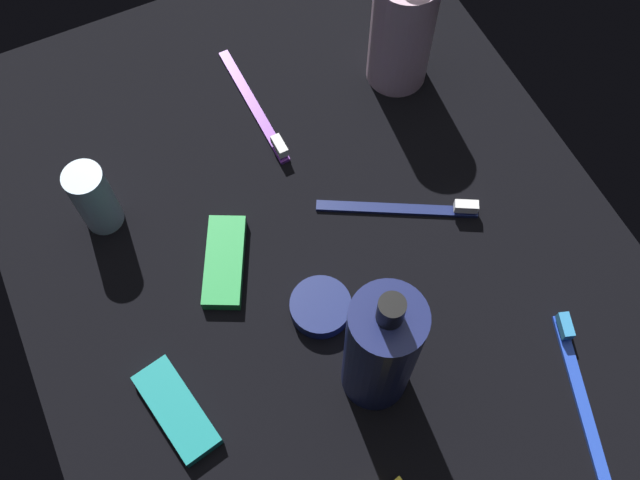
{
  "coord_description": "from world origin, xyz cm",
  "views": [
    {
      "loc": [
        29.82,
        -14.17,
        71.12
      ],
      "look_at": [
        0.0,
        0.0,
        3.0
      ],
      "focal_mm": 40.51,
      "sensor_mm": 36.0,
      "label": 1
    }
  ],
  "objects_px": {
    "bodywash_bottle": "(402,29)",
    "toothbrush_blue": "(580,390)",
    "snack_bar_teal": "(177,410)",
    "cream_tin_left": "(321,307)",
    "toothbrush_navy": "(407,208)",
    "lotion_bottle": "(381,350)",
    "snack_bar_green": "(225,262)",
    "deodorant_stick": "(94,198)",
    "toothbrush_purple": "(257,110)"
  },
  "relations": [
    {
      "from": "toothbrush_blue",
      "to": "toothbrush_navy",
      "type": "xyz_separation_m",
      "value": [
        -0.25,
        -0.06,
        0.0
      ]
    },
    {
      "from": "bodywash_bottle",
      "to": "cream_tin_left",
      "type": "xyz_separation_m",
      "value": [
        0.24,
        -0.22,
        -0.07
      ]
    },
    {
      "from": "snack_bar_green",
      "to": "cream_tin_left",
      "type": "bearing_deg",
      "value": 64.05
    },
    {
      "from": "deodorant_stick",
      "to": "snack_bar_green",
      "type": "height_order",
      "value": "deodorant_stick"
    },
    {
      "from": "snack_bar_teal",
      "to": "cream_tin_left",
      "type": "height_order",
      "value": "cream_tin_left"
    },
    {
      "from": "toothbrush_navy",
      "to": "snack_bar_teal",
      "type": "distance_m",
      "value": 0.33
    },
    {
      "from": "deodorant_stick",
      "to": "toothbrush_blue",
      "type": "relative_size",
      "value": 0.52
    },
    {
      "from": "lotion_bottle",
      "to": "bodywash_bottle",
      "type": "xyz_separation_m",
      "value": [
        -0.33,
        0.2,
        -0.01
      ]
    },
    {
      "from": "bodywash_bottle",
      "to": "snack_bar_green",
      "type": "height_order",
      "value": "bodywash_bottle"
    },
    {
      "from": "lotion_bottle",
      "to": "snack_bar_green",
      "type": "height_order",
      "value": "lotion_bottle"
    },
    {
      "from": "toothbrush_blue",
      "to": "toothbrush_navy",
      "type": "height_order",
      "value": "same"
    },
    {
      "from": "deodorant_stick",
      "to": "snack_bar_green",
      "type": "bearing_deg",
      "value": 42.22
    },
    {
      "from": "deodorant_stick",
      "to": "cream_tin_left",
      "type": "distance_m",
      "value": 0.27
    },
    {
      "from": "cream_tin_left",
      "to": "toothbrush_navy",
      "type": "bearing_deg",
      "value": 115.46
    },
    {
      "from": "lotion_bottle",
      "to": "snack_bar_teal",
      "type": "distance_m",
      "value": 0.21
    },
    {
      "from": "bodywash_bottle",
      "to": "toothbrush_blue",
      "type": "height_order",
      "value": "bodywash_bottle"
    },
    {
      "from": "toothbrush_blue",
      "to": "snack_bar_green",
      "type": "height_order",
      "value": "toothbrush_blue"
    },
    {
      "from": "toothbrush_purple",
      "to": "snack_bar_teal",
      "type": "xyz_separation_m",
      "value": [
        0.29,
        -0.21,
        0.0
      ]
    },
    {
      "from": "deodorant_stick",
      "to": "snack_bar_green",
      "type": "relative_size",
      "value": 0.87
    },
    {
      "from": "toothbrush_purple",
      "to": "cream_tin_left",
      "type": "distance_m",
      "value": 0.26
    },
    {
      "from": "bodywash_bottle",
      "to": "snack_bar_teal",
      "type": "xyz_separation_m",
      "value": [
        0.28,
        -0.39,
        -0.07
      ]
    },
    {
      "from": "bodywash_bottle",
      "to": "snack_bar_teal",
      "type": "bearing_deg",
      "value": -54.67
    },
    {
      "from": "lotion_bottle",
      "to": "toothbrush_navy",
      "type": "bearing_deg",
      "value": 141.89
    },
    {
      "from": "deodorant_stick",
      "to": "snack_bar_teal",
      "type": "xyz_separation_m",
      "value": [
        0.24,
        -0.0,
        -0.04
      ]
    },
    {
      "from": "toothbrush_blue",
      "to": "toothbrush_navy",
      "type": "bearing_deg",
      "value": -167.34
    },
    {
      "from": "deodorant_stick",
      "to": "toothbrush_purple",
      "type": "distance_m",
      "value": 0.22
    },
    {
      "from": "toothbrush_blue",
      "to": "cream_tin_left",
      "type": "distance_m",
      "value": 0.27
    },
    {
      "from": "lotion_bottle",
      "to": "toothbrush_navy",
      "type": "distance_m",
      "value": 0.21
    },
    {
      "from": "toothbrush_blue",
      "to": "snack_bar_teal",
      "type": "height_order",
      "value": "toothbrush_blue"
    },
    {
      "from": "lotion_bottle",
      "to": "snack_bar_teal",
      "type": "relative_size",
      "value": 1.99
    },
    {
      "from": "deodorant_stick",
      "to": "cream_tin_left",
      "type": "xyz_separation_m",
      "value": [
        0.2,
        0.17,
        -0.04
      ]
    },
    {
      "from": "deodorant_stick",
      "to": "lotion_bottle",
      "type": "bearing_deg",
      "value": 32.96
    },
    {
      "from": "toothbrush_blue",
      "to": "cream_tin_left",
      "type": "height_order",
      "value": "toothbrush_blue"
    },
    {
      "from": "lotion_bottle",
      "to": "toothbrush_blue",
      "type": "xyz_separation_m",
      "value": [
        0.1,
        0.18,
        -0.09
      ]
    },
    {
      "from": "deodorant_stick",
      "to": "snack_bar_teal",
      "type": "bearing_deg",
      "value": -0.57
    },
    {
      "from": "bodywash_bottle",
      "to": "toothbrush_blue",
      "type": "xyz_separation_m",
      "value": [
        0.43,
        -0.02,
        -0.07
      ]
    },
    {
      "from": "lotion_bottle",
      "to": "toothbrush_navy",
      "type": "relative_size",
      "value": 1.26
    },
    {
      "from": "toothbrush_blue",
      "to": "snack_bar_green",
      "type": "relative_size",
      "value": 1.68
    },
    {
      "from": "toothbrush_purple",
      "to": "toothbrush_blue",
      "type": "distance_m",
      "value": 0.47
    },
    {
      "from": "bodywash_bottle",
      "to": "toothbrush_navy",
      "type": "distance_m",
      "value": 0.2
    },
    {
      "from": "snack_bar_teal",
      "to": "snack_bar_green",
      "type": "bearing_deg",
      "value": 130.09
    },
    {
      "from": "lotion_bottle",
      "to": "cream_tin_left",
      "type": "bearing_deg",
      "value": -168.72
    },
    {
      "from": "toothbrush_navy",
      "to": "snack_bar_green",
      "type": "bearing_deg",
      "value": -96.99
    },
    {
      "from": "toothbrush_blue",
      "to": "snack_bar_teal",
      "type": "bearing_deg",
      "value": -112.52
    },
    {
      "from": "toothbrush_purple",
      "to": "snack_bar_teal",
      "type": "distance_m",
      "value": 0.36
    },
    {
      "from": "toothbrush_blue",
      "to": "cream_tin_left",
      "type": "bearing_deg",
      "value": -133.9
    },
    {
      "from": "snack_bar_teal",
      "to": "toothbrush_navy",
      "type": "bearing_deg",
      "value": 96.92
    },
    {
      "from": "toothbrush_purple",
      "to": "cream_tin_left",
      "type": "bearing_deg",
      "value": -8.61
    },
    {
      "from": "bodywash_bottle",
      "to": "toothbrush_navy",
      "type": "relative_size",
      "value": 1.06
    },
    {
      "from": "lotion_bottle",
      "to": "snack_bar_teal",
      "type": "height_order",
      "value": "lotion_bottle"
    }
  ]
}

